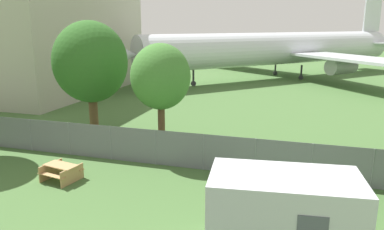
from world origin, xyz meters
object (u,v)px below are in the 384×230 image
object	(u,v)px
airplane	(281,49)
picnic_bench_near_cabin	(61,171)
tree_far_right	(161,77)
portable_cabin	(283,214)
tree_left_of_cabin	(90,62)

from	to	relation	value
airplane	picnic_bench_near_cabin	xyz separation A→B (m)	(-7.23, -37.58, -3.41)
picnic_bench_near_cabin	tree_far_right	bearing A→B (deg)	56.78
portable_cabin	tree_far_right	world-z (taller)	tree_far_right
portable_cabin	tree_left_of_cabin	distance (m)	15.95
portable_cabin	airplane	bearing A→B (deg)	87.28
tree_left_of_cabin	picnic_bench_near_cabin	bearing A→B (deg)	-71.26
picnic_bench_near_cabin	airplane	bearing A→B (deg)	79.11
airplane	tree_far_right	world-z (taller)	airplane
tree_far_right	picnic_bench_near_cabin	bearing A→B (deg)	-123.22
tree_left_of_cabin	tree_far_right	size ratio (longest dim) A/B	1.20
tree_left_of_cabin	tree_far_right	bearing A→B (deg)	-19.37
airplane	picnic_bench_near_cabin	size ratio (longest dim) A/B	21.62
airplane	portable_cabin	world-z (taller)	airplane
portable_cabin	tree_far_right	distance (m)	10.72
portable_cabin	picnic_bench_near_cabin	bearing A→B (deg)	157.97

